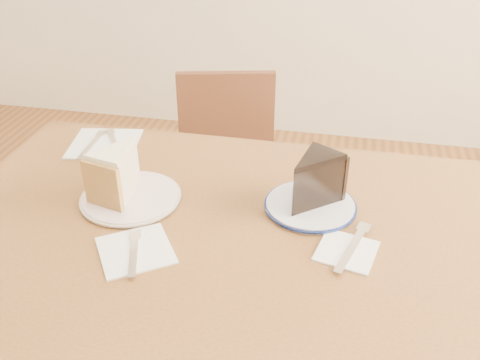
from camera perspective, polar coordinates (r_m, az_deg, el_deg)
name	(u,v)px	position (r m, az deg, el deg)	size (l,w,h in m)	color
table	(224,265)	(1.15, -1.75, -9.03)	(1.20, 0.80, 0.75)	#492C13
chair_far	(227,182)	(1.83, -1.35, -0.22)	(0.47, 0.47, 0.79)	#341A0F
plate_cream	(131,198)	(1.20, -11.56, -1.86)	(0.21, 0.21, 0.01)	silver
plate_navy	(310,206)	(1.16, 7.49, -2.74)	(0.19, 0.19, 0.01)	silver
carrot_cake	(122,172)	(1.19, -12.49, 0.86)	(0.09, 0.12, 0.10)	#F0DFC6
chocolate_cake	(311,184)	(1.12, 7.53, -0.46)	(0.09, 0.12, 0.10)	black
napkin_cream	(136,250)	(1.05, -11.08, -7.37)	(0.13, 0.13, 0.00)	white
napkin_navy	(346,251)	(1.05, 11.29, -7.44)	(0.11, 0.11, 0.00)	white
napkin_spare	(105,144)	(1.45, -14.24, 3.78)	(0.17, 0.17, 0.00)	white
fork_cream	(134,253)	(1.04, -11.26, -7.65)	(0.01, 0.14, 0.00)	white
knife_navy	(352,247)	(1.05, 11.89, -7.04)	(0.02, 0.17, 0.00)	silver
fork_spare	(114,141)	(1.45, -13.34, 4.06)	(0.01, 0.14, 0.00)	silver
knife_spare	(92,145)	(1.44, -15.55, 3.63)	(0.01, 0.16, 0.00)	silver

